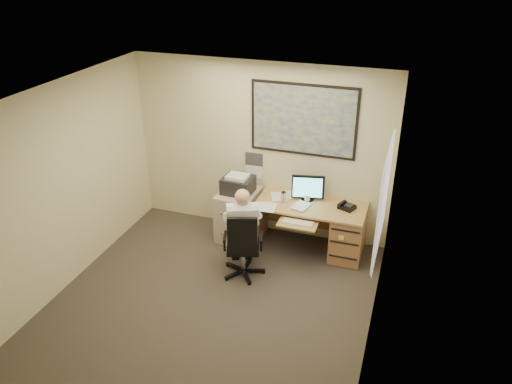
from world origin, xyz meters
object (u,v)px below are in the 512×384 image
(office_chair, at_px, (241,257))
(filing_cabinet, at_px, (239,210))
(person, at_px, (244,232))
(desk, at_px, (332,226))

(office_chair, bearing_deg, filing_cabinet, 93.95)
(person, bearing_deg, office_chair, -124.51)
(desk, relative_size, office_chair, 1.57)
(filing_cabinet, distance_m, office_chair, 1.04)
(desk, height_order, person, person)
(person, bearing_deg, filing_cabinet, 91.50)
(filing_cabinet, xyz_separation_m, office_chair, (0.39, -0.95, -0.17))
(filing_cabinet, xyz_separation_m, person, (0.40, -0.87, 0.19))
(office_chair, height_order, person, person)
(filing_cabinet, distance_m, person, 0.98)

